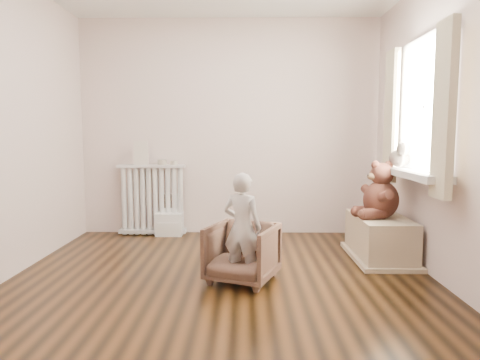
{
  "coord_description": "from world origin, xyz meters",
  "views": [
    {
      "loc": [
        0.2,
        -3.44,
        1.21
      ],
      "look_at": [
        0.15,
        0.45,
        0.8
      ],
      "focal_mm": 32.0,
      "sensor_mm": 36.0,
      "label": 1
    }
  ],
  "objects_px": {
    "toy_vanity": "(169,213)",
    "plush_cat": "(399,157)",
    "armchair": "(242,253)",
    "child": "(242,227)",
    "teddy_bear": "(381,192)",
    "radiator": "(152,203)",
    "toy_bench": "(380,238)"
  },
  "relations": [
    {
      "from": "toy_vanity",
      "to": "plush_cat",
      "type": "bearing_deg",
      "value": -23.27
    },
    {
      "from": "armchair",
      "to": "child",
      "type": "height_order",
      "value": "child"
    },
    {
      "from": "armchair",
      "to": "plush_cat",
      "type": "distance_m",
      "value": 1.78
    },
    {
      "from": "teddy_bear",
      "to": "plush_cat",
      "type": "bearing_deg",
      "value": -16.19
    },
    {
      "from": "radiator",
      "to": "toy_bench",
      "type": "xyz_separation_m",
      "value": [
        2.45,
        -1.0,
        -0.19
      ]
    },
    {
      "from": "radiator",
      "to": "child",
      "type": "bearing_deg",
      "value": -57.35
    },
    {
      "from": "toy_vanity",
      "to": "child",
      "type": "bearing_deg",
      "value": -62.19
    },
    {
      "from": "toy_vanity",
      "to": "toy_bench",
      "type": "bearing_deg",
      "value": -23.31
    },
    {
      "from": "armchair",
      "to": "plush_cat",
      "type": "relative_size",
      "value": 1.8
    },
    {
      "from": "armchair",
      "to": "teddy_bear",
      "type": "relative_size",
      "value": 0.99
    },
    {
      "from": "child",
      "to": "teddy_bear",
      "type": "xyz_separation_m",
      "value": [
        1.33,
        0.69,
        0.2
      ]
    },
    {
      "from": "radiator",
      "to": "plush_cat",
      "type": "bearing_deg",
      "value": -22.13
    },
    {
      "from": "radiator",
      "to": "toy_vanity",
      "type": "relative_size",
      "value": 1.71
    },
    {
      "from": "teddy_bear",
      "to": "plush_cat",
      "type": "height_order",
      "value": "plush_cat"
    },
    {
      "from": "child",
      "to": "plush_cat",
      "type": "bearing_deg",
      "value": -133.4
    },
    {
      "from": "child",
      "to": "plush_cat",
      "type": "distance_m",
      "value": 1.72
    },
    {
      "from": "toy_bench",
      "to": "teddy_bear",
      "type": "xyz_separation_m",
      "value": [
        -0.02,
        -0.04,
        0.47
      ]
    },
    {
      "from": "toy_vanity",
      "to": "toy_bench",
      "type": "xyz_separation_m",
      "value": [
        2.24,
        -0.97,
        -0.08
      ]
    },
    {
      "from": "armchair",
      "to": "toy_vanity",
      "type": "bearing_deg",
      "value": 140.74
    },
    {
      "from": "toy_vanity",
      "to": "toy_bench",
      "type": "relative_size",
      "value": 0.56
    },
    {
      "from": "child",
      "to": "toy_bench",
      "type": "distance_m",
      "value": 1.55
    },
    {
      "from": "radiator",
      "to": "teddy_bear",
      "type": "height_order",
      "value": "teddy_bear"
    },
    {
      "from": "armchair",
      "to": "toy_bench",
      "type": "xyz_separation_m",
      "value": [
        1.35,
        0.68,
        -0.04
      ]
    },
    {
      "from": "child",
      "to": "plush_cat",
      "type": "height_order",
      "value": "plush_cat"
    },
    {
      "from": "plush_cat",
      "to": "radiator",
      "type": "bearing_deg",
      "value": 142.46
    },
    {
      "from": "radiator",
      "to": "plush_cat",
      "type": "relative_size",
      "value": 2.88
    },
    {
      "from": "radiator",
      "to": "toy_bench",
      "type": "relative_size",
      "value": 0.96
    },
    {
      "from": "child",
      "to": "teddy_bear",
      "type": "relative_size",
      "value": 1.66
    },
    {
      "from": "armchair",
      "to": "teddy_bear",
      "type": "xyz_separation_m",
      "value": [
        1.33,
        0.64,
        0.43
      ]
    },
    {
      "from": "armchair",
      "to": "teddy_bear",
      "type": "height_order",
      "value": "teddy_bear"
    },
    {
      "from": "radiator",
      "to": "child",
      "type": "xyz_separation_m",
      "value": [
        1.11,
        -1.73,
        0.08
      ]
    },
    {
      "from": "child",
      "to": "teddy_bear",
      "type": "height_order",
      "value": "teddy_bear"
    }
  ]
}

